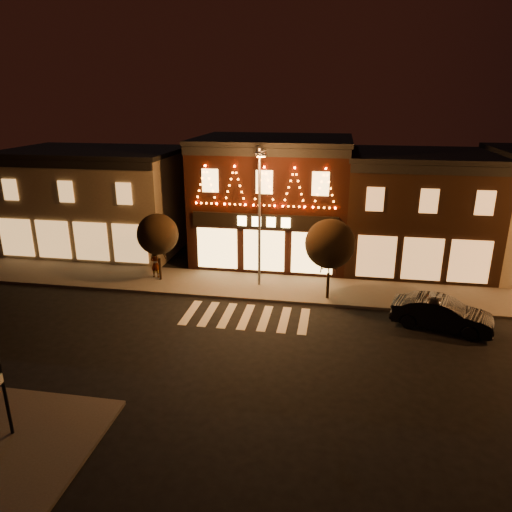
# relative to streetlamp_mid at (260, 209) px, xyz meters

# --- Properties ---
(ground) EXTENTS (120.00, 120.00, 0.00)m
(ground) POSITION_rel_streetlamp_mid_xyz_m (-0.05, -7.94, -4.85)
(ground) COLOR black
(ground) RESTS_ON ground
(sidewalk_far) EXTENTS (44.00, 4.00, 0.15)m
(sidewalk_far) POSITION_rel_streetlamp_mid_xyz_m (1.95, 0.06, -4.78)
(sidewalk_far) COLOR #47423D
(sidewalk_far) RESTS_ON ground
(building_left) EXTENTS (12.20, 8.28, 7.30)m
(building_left) POSITION_rel_streetlamp_mid_xyz_m (-13.05, 6.06, -1.19)
(building_left) COLOR #716750
(building_left) RESTS_ON ground
(building_pulp) EXTENTS (10.20, 8.34, 8.30)m
(building_pulp) POSITION_rel_streetlamp_mid_xyz_m (-0.05, 6.04, -0.69)
(building_pulp) COLOR black
(building_pulp) RESTS_ON ground
(building_right_a) EXTENTS (9.20, 8.28, 7.50)m
(building_right_a) POSITION_rel_streetlamp_mid_xyz_m (9.45, 6.06, -1.09)
(building_right_a) COLOR black
(building_right_a) RESTS_ON ground
(streetlamp_mid) EXTENTS (0.70, 1.84, 8.01)m
(streetlamp_mid) POSITION_rel_streetlamp_mid_xyz_m (0.00, 0.00, 0.00)
(streetlamp_mid) COLOR #59595E
(streetlamp_mid) RESTS_ON sidewalk_far
(tree_left) EXTENTS (2.47, 2.47, 4.13)m
(tree_left) POSITION_rel_streetlamp_mid_xyz_m (-6.17, 0.00, -1.81)
(tree_left) COLOR black
(tree_left) RESTS_ON sidewalk_far
(tree_right) EXTENTS (2.70, 2.70, 4.52)m
(tree_right) POSITION_rel_streetlamp_mid_xyz_m (4.03, -1.10, -1.54)
(tree_right) COLOR black
(tree_right) RESTS_ON sidewalk_far
(dark_sedan) EXTENTS (4.99, 2.85, 1.56)m
(dark_sedan) POSITION_rel_streetlamp_mid_xyz_m (9.63, -3.53, -4.07)
(dark_sedan) COLOR black
(dark_sedan) RESTS_ON ground
(pedestrian) EXTENTS (0.67, 0.49, 1.70)m
(pedestrian) POSITION_rel_streetlamp_mid_xyz_m (-6.58, 0.33, -3.85)
(pedestrian) COLOR gray
(pedestrian) RESTS_ON sidewalk_far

